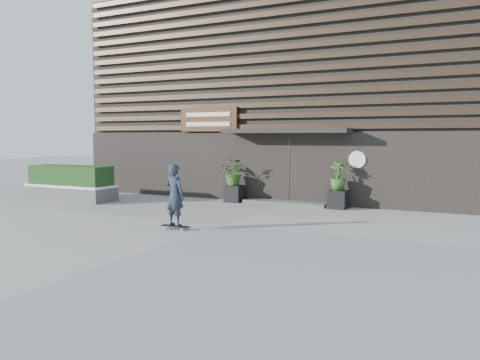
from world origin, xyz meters
The scene contains 11 objects.
ground centered at (0.00, 0.00, 0.00)m, with size 80.00×80.00×0.00m, color gray.
entrance_step centered at (0.00, 4.60, 0.06)m, with size 3.00×0.80×0.12m, color #4A4947.
planter_pot_left centered at (-1.90, 4.40, 0.30)m, with size 0.60×0.60×0.60m, color black.
bamboo_left centered at (-1.90, 4.40, 1.08)m, with size 0.86×0.75×0.96m, color #2D591E.
planter_pot_right centered at (1.90, 4.40, 0.30)m, with size 0.60×0.60×0.60m, color black.
bamboo_right centered at (1.90, 4.40, 1.08)m, with size 0.54×0.54×0.96m, color #2D591E.
raised_bed centered at (-7.60, 2.16, 0.25)m, with size 3.50×1.20×0.50m, color #4C4C4A.
snow_layer centered at (-7.60, 2.16, 0.54)m, with size 3.50×1.20×0.08m, color white.
hedge centered at (-7.60, 2.16, 0.93)m, with size 3.30×1.00×0.70m, color #173914.
building centered at (0.00, 9.96, 3.99)m, with size 18.00×11.00×8.00m.
skateboarder centered at (-0.81, -1.04, 0.87)m, with size 0.78×0.48×1.67m.
Camera 1 is at (6.16, -11.36, 2.34)m, focal length 36.91 mm.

